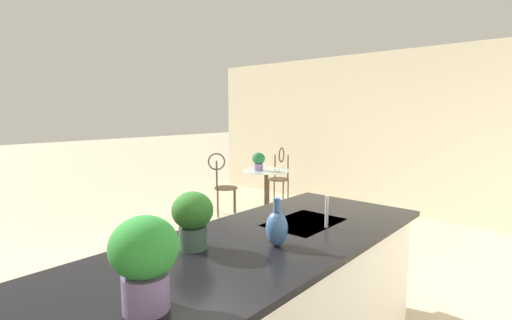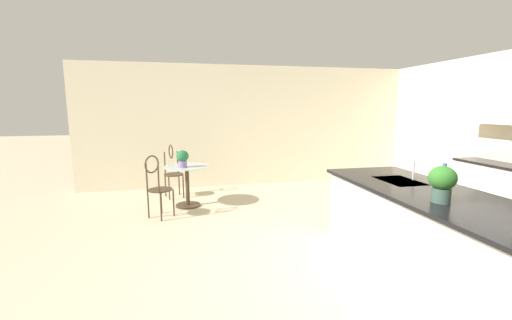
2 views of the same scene
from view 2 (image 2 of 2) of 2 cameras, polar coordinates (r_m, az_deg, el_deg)
ground_plane at (r=3.83m, az=14.53°, el=-18.56°), size 40.00×40.00×0.00m
wall_left_window at (r=7.45m, az=0.02°, el=6.01°), size 0.12×7.80×2.70m
kitchen_island at (r=3.87m, az=28.45°, el=-11.62°), size 2.80×1.06×0.92m
bistro_table at (r=5.94m, az=-12.05°, el=-3.82°), size 0.80×0.80×0.74m
chair_near_window at (r=6.64m, az=-14.49°, el=-1.44°), size 0.52×0.48×1.04m
chair_by_island at (r=5.38m, az=-17.04°, el=-4.01°), size 0.54×0.54×1.04m
sink_faucet at (r=4.24m, az=26.08°, el=-1.74°), size 0.02×0.02×0.22m
potted_plant_on_table at (r=5.74m, az=-12.86°, el=0.40°), size 0.21×0.21×0.30m
potted_plant_counter_near at (r=3.35m, az=30.05°, el=-3.33°), size 0.24×0.24×0.33m
vase_on_counter at (r=3.84m, az=30.19°, el=-3.11°), size 0.13×0.13×0.29m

